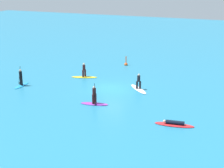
{
  "coord_description": "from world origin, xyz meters",
  "views": [
    {
      "loc": [
        12.12,
        -31.06,
        11.65
      ],
      "look_at": [
        0.0,
        0.0,
        0.5
      ],
      "focal_mm": 53.55,
      "sensor_mm": 36.0,
      "label": 1
    }
  ],
  "objects_px": {
    "surfer_on_white_board": "(138,86)",
    "surfer_on_red_board": "(174,124)",
    "surfer_on_yellow_board": "(84,74)",
    "surfer_on_purple_board": "(94,100)",
    "surfer_on_blue_board": "(21,81)",
    "marker_buoy": "(126,64)"
  },
  "relations": [
    {
      "from": "surfer_on_red_board",
      "to": "surfer_on_blue_board",
      "type": "xyz_separation_m",
      "value": [
        -17.4,
        3.81,
        0.42
      ]
    },
    {
      "from": "surfer_on_purple_board",
      "to": "marker_buoy",
      "type": "distance_m",
      "value": 14.25
    },
    {
      "from": "surfer_on_blue_board",
      "to": "marker_buoy",
      "type": "height_order",
      "value": "surfer_on_blue_board"
    },
    {
      "from": "surfer_on_yellow_board",
      "to": "surfer_on_purple_board",
      "type": "relative_size",
      "value": 1.15
    },
    {
      "from": "marker_buoy",
      "to": "surfer_on_white_board",
      "type": "bearing_deg",
      "value": -63.23
    },
    {
      "from": "surfer_on_yellow_board",
      "to": "surfer_on_purple_board",
      "type": "bearing_deg",
      "value": 104.45
    },
    {
      "from": "marker_buoy",
      "to": "surfer_on_blue_board",
      "type": "bearing_deg",
      "value": -122.72
    },
    {
      "from": "surfer_on_red_board",
      "to": "surfer_on_yellow_board",
      "type": "bearing_deg",
      "value": -42.73
    },
    {
      "from": "surfer_on_white_board",
      "to": "marker_buoy",
      "type": "xyz_separation_m",
      "value": [
        -4.38,
        8.68,
        -0.17
      ]
    },
    {
      "from": "surfer_on_yellow_board",
      "to": "surfer_on_purple_board",
      "type": "height_order",
      "value": "surfer_on_purple_board"
    },
    {
      "from": "surfer_on_white_board",
      "to": "surfer_on_yellow_board",
      "type": "bearing_deg",
      "value": -146.16
    },
    {
      "from": "surfer_on_yellow_board",
      "to": "surfer_on_red_board",
      "type": "height_order",
      "value": "surfer_on_yellow_board"
    },
    {
      "from": "surfer_on_white_board",
      "to": "surfer_on_red_board",
      "type": "bearing_deg",
      "value": -6.51
    },
    {
      "from": "surfer_on_white_board",
      "to": "surfer_on_blue_board",
      "type": "distance_m",
      "value": 12.65
    },
    {
      "from": "surfer_on_blue_board",
      "to": "surfer_on_yellow_board",
      "type": "bearing_deg",
      "value": -45.37
    },
    {
      "from": "surfer_on_red_board",
      "to": "surfer_on_purple_board",
      "type": "bearing_deg",
      "value": -19.56
    },
    {
      "from": "surfer_on_white_board",
      "to": "surfer_on_purple_board",
      "type": "relative_size",
      "value": 1.08
    },
    {
      "from": "surfer_on_red_board",
      "to": "surfer_on_purple_board",
      "type": "relative_size",
      "value": 1.2
    },
    {
      "from": "surfer_on_blue_board",
      "to": "marker_buoy",
      "type": "distance_m",
      "value": 14.41
    },
    {
      "from": "surfer_on_yellow_board",
      "to": "marker_buoy",
      "type": "relative_size",
      "value": 2.34
    },
    {
      "from": "surfer_on_white_board",
      "to": "surfer_on_purple_board",
      "type": "xyz_separation_m",
      "value": [
        -2.61,
        -5.46,
        0.11
      ]
    },
    {
      "from": "surfer_on_blue_board",
      "to": "marker_buoy",
      "type": "relative_size",
      "value": 1.83
    }
  ]
}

